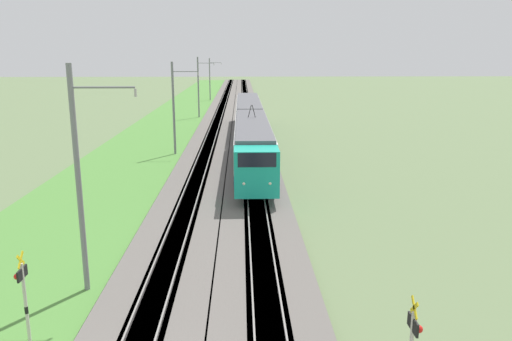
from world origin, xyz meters
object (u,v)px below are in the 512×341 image
at_px(crossing_signal_aux, 24,290).
at_px(catenary_mast_distant, 210,79).
at_px(passenger_train, 250,125).
at_px(catenary_mast_far, 199,87).
at_px(catenary_mast_near, 80,180).
at_px(catenary_mast_mid, 174,108).

xyz_separation_m(crossing_signal_aux, catenary_mast_distant, (88.92, -0.81, 2.39)).
bearing_deg(passenger_train, catenary_mast_far, -164.20).
relative_size(crossing_signal_aux, catenary_mast_near, 0.36).
bearing_deg(catenary_mast_near, passenger_train, -13.13).
relative_size(catenary_mast_far, catenary_mast_distant, 1.05).
height_order(catenary_mast_near, catenary_mast_mid, catenary_mast_near).
xyz_separation_m(catenary_mast_near, catenary_mast_mid, (28.33, -0.00, -0.21)).
bearing_deg(crossing_signal_aux, catenary_mast_far, -90.76).
height_order(crossing_signal_aux, catenary_mast_mid, catenary_mast_mid).
bearing_deg(catenary_mast_distant, passenger_train, -172.35).
relative_size(passenger_train, catenary_mast_far, 4.64).
distance_m(catenary_mast_mid, catenary_mast_distant, 56.66).
relative_size(catenary_mast_near, catenary_mast_mid, 1.05).
relative_size(catenary_mast_near, catenary_mast_distant, 1.07).
bearing_deg(catenary_mast_mid, catenary_mast_far, 0.00).
relative_size(passenger_train, crossing_signal_aux, 12.46).
height_order(passenger_train, catenary_mast_far, catenary_mast_far).
bearing_deg(crossing_signal_aux, catenary_mast_near, -101.60).
xyz_separation_m(crossing_signal_aux, catenary_mast_mid, (32.26, -0.81, 2.50)).
relative_size(crossing_signal_aux, catenary_mast_mid, 0.38).
height_order(catenary_mast_mid, catenary_mast_far, catenary_mast_far).
bearing_deg(catenary_mast_distant, catenary_mast_far, 179.99).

